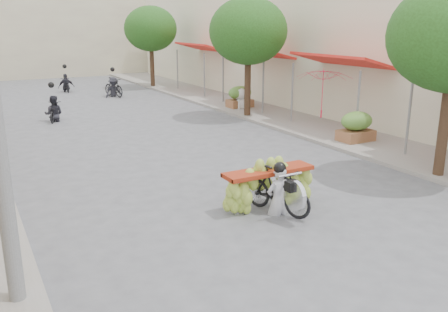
% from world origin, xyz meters
% --- Properties ---
extents(ground, '(120.00, 120.00, 0.00)m').
position_xyz_m(ground, '(0.00, 0.00, 0.00)').
color(ground, '#5C5D62').
rests_on(ground, ground).
extents(sidewalk_right, '(4.00, 60.00, 0.12)m').
position_xyz_m(sidewalk_right, '(7.00, 15.00, 0.06)').
color(sidewalk_right, gray).
rests_on(sidewalk_right, ground).
extents(shophouse_row_right, '(9.77, 40.00, 6.00)m').
position_xyz_m(shophouse_row_right, '(11.99, 14.00, 3.00)').
color(shophouse_row_right, beige).
rests_on(shophouse_row_right, ground).
extents(far_building, '(20.00, 6.00, 7.00)m').
position_xyz_m(far_building, '(0.00, 38.00, 3.50)').
color(far_building, beige).
rests_on(far_building, ground).
extents(street_tree_mid, '(3.40, 3.40, 5.25)m').
position_xyz_m(street_tree_mid, '(5.40, 14.00, 3.78)').
color(street_tree_mid, '#3A2719').
rests_on(street_tree_mid, ground).
extents(street_tree_far, '(3.40, 3.40, 5.25)m').
position_xyz_m(street_tree_far, '(5.40, 26.00, 3.78)').
color(street_tree_far, '#3A2719').
rests_on(street_tree_far, ground).
extents(produce_crate_mid, '(1.20, 0.88, 1.16)m').
position_xyz_m(produce_crate_mid, '(6.20, 8.00, 0.71)').
color(produce_crate_mid, brown).
rests_on(produce_crate_mid, ground).
extents(produce_crate_far, '(1.20, 0.88, 1.16)m').
position_xyz_m(produce_crate_far, '(6.20, 16.00, 0.71)').
color(produce_crate_far, brown).
rests_on(produce_crate_far, ground).
extents(banana_motorbike, '(2.20, 1.91, 2.01)m').
position_xyz_m(banana_motorbike, '(0.11, 4.25, 0.68)').
color(banana_motorbike, black).
rests_on(banana_motorbike, ground).
extents(market_umbrella, '(2.44, 2.44, 1.87)m').
position_xyz_m(market_umbrella, '(6.02, 9.61, 2.53)').
color(market_umbrella, red).
rests_on(market_umbrella, ground).
extents(pedestrian, '(1.08, 1.07, 1.93)m').
position_xyz_m(pedestrian, '(6.11, 15.75, 1.09)').
color(pedestrian, white).
rests_on(pedestrian, ground).
extents(bg_motorbike_a, '(0.99, 1.52, 1.95)m').
position_xyz_m(bg_motorbike_a, '(-2.40, 17.36, 0.78)').
color(bg_motorbike_a, black).
rests_on(bg_motorbike_a, ground).
extents(bg_motorbike_b, '(1.16, 1.96, 1.95)m').
position_xyz_m(bg_motorbike_b, '(1.94, 23.18, 0.82)').
color(bg_motorbike_b, black).
rests_on(bg_motorbike_b, ground).
extents(bg_motorbike_c, '(0.98, 1.46, 1.95)m').
position_xyz_m(bg_motorbike_c, '(-0.06, 26.61, 0.83)').
color(bg_motorbike_c, black).
rests_on(bg_motorbike_c, ground).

